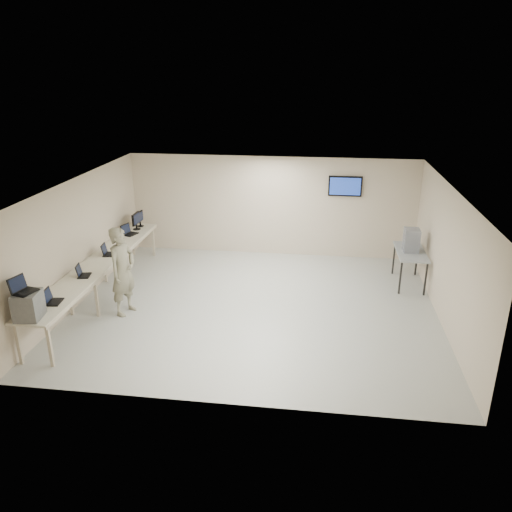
# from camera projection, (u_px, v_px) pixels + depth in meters

# --- Properties ---
(room) EXTENTS (8.01, 7.01, 2.81)m
(room) POSITION_uv_depth(u_px,v_px,m) (257.00, 247.00, 10.80)
(room) COLOR #ADADAD
(room) RESTS_ON ground
(workbench) EXTENTS (0.76, 6.00, 0.90)m
(workbench) POSITION_uv_depth(u_px,v_px,m) (100.00, 265.00, 11.40)
(workbench) COLOR beige
(workbench) RESTS_ON ground
(equipment_box) EXTENTS (0.48, 0.53, 0.49)m
(equipment_box) POSITION_uv_depth(u_px,v_px,m) (28.00, 305.00, 8.76)
(equipment_box) COLOR slate
(equipment_box) RESTS_ON workbench
(laptop_on_box) EXTENTS (0.40, 0.44, 0.30)m
(laptop_on_box) POSITION_uv_depth(u_px,v_px,m) (22.00, 288.00, 8.65)
(laptop_on_box) COLOR black
(laptop_on_box) RESTS_ON equipment_box
(laptop_0) EXTENTS (0.32, 0.38, 0.27)m
(laptop_0) POSITION_uv_depth(u_px,v_px,m) (51.00, 299.00, 9.40)
(laptop_0) COLOR black
(laptop_0) RESTS_ON workbench
(laptop_1) EXTENTS (0.32, 0.36, 0.25)m
(laptop_1) POSITION_uv_depth(u_px,v_px,m) (82.00, 273.00, 10.59)
(laptop_1) COLOR black
(laptop_1) RESTS_ON workbench
(laptop_2) EXTENTS (0.32, 0.37, 0.26)m
(laptop_2) POSITION_uv_depth(u_px,v_px,m) (107.00, 252.00, 11.79)
(laptop_2) COLOR black
(laptop_2) RESTS_ON workbench
(laptop_3) EXTENTS (0.40, 0.43, 0.28)m
(laptop_3) POSITION_uv_depth(u_px,v_px,m) (129.00, 232.00, 13.21)
(laptop_3) COLOR black
(laptop_3) RESTS_ON workbench
(monitor_near) EXTENTS (0.21, 0.47, 0.46)m
(monitor_near) POSITION_uv_depth(u_px,v_px,m) (136.00, 220.00, 13.56)
(monitor_near) COLOR black
(monitor_near) RESTS_ON workbench
(monitor_far) EXTENTS (0.19, 0.42, 0.41)m
(monitor_far) POSITION_uv_depth(u_px,v_px,m) (140.00, 218.00, 13.84)
(monitor_far) COLOR black
(monitor_far) RESTS_ON workbench
(soldier) EXTENTS (0.65, 0.82, 1.95)m
(soldier) POSITION_uv_depth(u_px,v_px,m) (123.00, 271.00, 10.66)
(soldier) COLOR #595B48
(soldier) RESTS_ON ground
(side_table) EXTENTS (0.68, 1.45, 0.87)m
(side_table) POSITION_uv_depth(u_px,v_px,m) (411.00, 254.00, 12.16)
(side_table) COLOR #92989C
(side_table) RESTS_ON ground
(storage_bins) EXTENTS (0.35, 0.39, 0.56)m
(storage_bins) POSITION_uv_depth(u_px,v_px,m) (411.00, 240.00, 12.03)
(storage_bins) COLOR #8B909F
(storage_bins) RESTS_ON side_table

